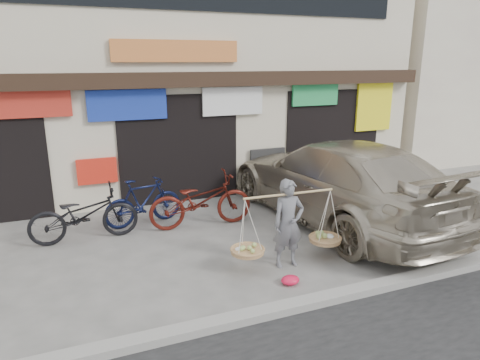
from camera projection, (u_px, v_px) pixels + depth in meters
name	position (u px, v px, depth m)	size (l,w,h in m)	color
ground	(229.00, 256.00, 7.90)	(70.00, 70.00, 0.00)	slate
kerb	(278.00, 310.00, 6.09)	(70.00, 0.25, 0.12)	gray
shophouse_block	(153.00, 62.00, 12.70)	(14.00, 6.32, 7.00)	beige
neighbor_east	(469.00, 68.00, 18.13)	(12.00, 7.00, 6.40)	beige
street_vendor	(288.00, 227.00, 7.37)	(2.05, 0.63, 1.56)	slate
bike_0	(84.00, 214.00, 8.46)	(0.73, 2.08, 1.09)	black
bike_1	(143.00, 202.00, 9.31)	(0.49, 1.74, 1.04)	#0E1433
bike_2	(201.00, 200.00, 9.19)	(0.78, 2.23, 1.17)	#4C140D
suv	(336.00, 180.00, 9.53)	(3.06, 6.44, 1.81)	#AFA38D
red_bag	(290.00, 280.00, 6.89)	(0.31, 0.25, 0.14)	red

